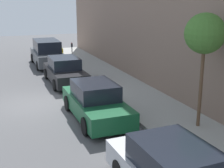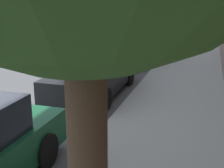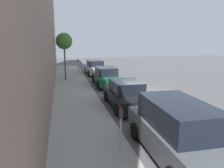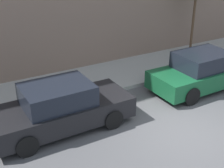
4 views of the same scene
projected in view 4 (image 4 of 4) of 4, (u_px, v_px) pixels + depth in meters
name	position (u px, v px, depth m)	size (l,w,h in m)	color
ground_plane	(185.00, 132.00, 9.86)	(60.00, 60.00, 0.00)	#515154
sidewalk	(108.00, 76.00, 13.70)	(2.88, 32.00, 0.15)	#9E9E99
parked_sedan_second	(203.00, 72.00, 12.53)	(1.92, 4.51, 1.54)	#14512D
parked_sedan_third	(60.00, 108.00, 9.80)	(1.92, 4.50, 1.54)	black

